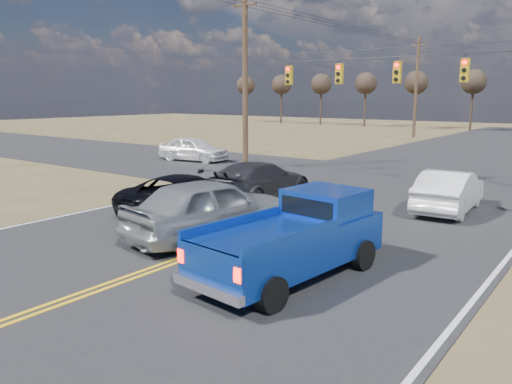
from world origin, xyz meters
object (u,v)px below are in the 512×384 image
Objects in this scene: silver_suv at (211,208)px; dgrey_car_queue at (259,181)px; black_suv at (189,194)px; pickup_truck at (296,238)px; cross_car_west at (193,149)px; white_car_queue at (449,191)px.

dgrey_car_queue is at bearing -58.79° from silver_suv.
dgrey_car_queue is at bearing -93.14° from black_suv.
dgrey_car_queue is at bearing 138.21° from pickup_truck.
silver_suv is 1.16× the size of cross_car_west.
dgrey_car_queue is at bearing 16.35° from white_car_queue.
white_car_queue reaches higher than black_suv.
black_suv is 1.12× the size of cross_car_west.
cross_car_west is (-10.36, 10.90, 0.07)m from black_suv.
dgrey_car_queue reaches higher than black_suv.
silver_suv is 1.00× the size of dgrey_car_queue.
cross_car_west reaches higher than black_suv.
pickup_truck is 9.03m from dgrey_car_queue.
silver_suv is at bearing 110.94° from dgrey_car_queue.
pickup_truck is 0.99× the size of dgrey_car_queue.
white_car_queue is 7.34m from dgrey_car_queue.
pickup_truck is 7.19m from black_suv.
white_car_queue is (7.35, 6.12, 0.04)m from black_suv.
pickup_truck is at bearing 81.12° from white_car_queue.
cross_car_west is at bearing 146.41° from pickup_truck.
silver_suv reaches higher than white_car_queue.
pickup_truck reaches higher than dgrey_car_queue.
silver_suv is 1.03× the size of black_suv.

